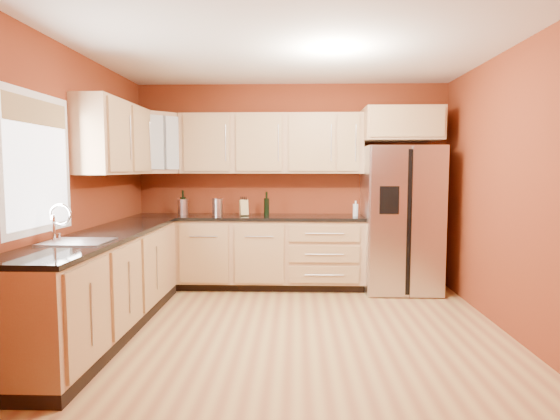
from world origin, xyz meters
The scene contains 23 objects.
floor centered at (0.00, 0.00, 0.00)m, with size 4.00×4.00×0.00m, color #A56A40.
ceiling centered at (0.00, 0.00, 2.60)m, with size 4.00×4.00×0.00m, color silver.
wall_back centered at (0.00, 2.00, 1.30)m, with size 4.00×0.04×2.60m, color maroon.
wall_front centered at (0.00, -2.00, 1.30)m, with size 4.00×0.04×2.60m, color maroon.
wall_left centered at (-2.00, 0.00, 1.30)m, with size 0.04×4.00×2.60m, color maroon.
wall_right centered at (2.00, 0.00, 1.30)m, with size 0.04×4.00×2.60m, color maroon.
base_cabinets_back centered at (-0.55, 1.70, 0.44)m, with size 2.90×0.60×0.88m, color #B07F55.
base_cabinets_left centered at (-1.70, 0.00, 0.44)m, with size 0.60×2.80×0.88m, color #B07F55.
countertop_back centered at (-0.55, 1.69, 0.90)m, with size 2.90×0.62×0.04m, color black.
countertop_left centered at (-1.69, 0.00, 0.90)m, with size 0.62×2.80×0.04m, color black.
upper_cabinets_back centered at (-0.25, 1.83, 1.83)m, with size 2.30×0.33×0.75m, color #B07F55.
upper_cabinets_left centered at (-1.83, 0.72, 1.83)m, with size 0.33×1.35×0.75m, color #B07F55.
corner_upper_cabinet centered at (-1.67, 1.67, 1.83)m, with size 0.62×0.33×0.75m, color #B07F55.
over_fridge_cabinet centered at (1.35, 1.70, 2.05)m, with size 0.92×0.60×0.40m, color #B07F55.
refrigerator centered at (1.35, 1.62, 0.89)m, with size 0.90×0.75×1.78m, color silver.
window centered at (-1.98, -0.50, 1.55)m, with size 0.03×0.90×1.00m, color white.
sink_faucet centered at (-1.69, -0.50, 1.07)m, with size 0.50×0.42×0.30m, color white, non-canonical shape.
canister_left centered at (-0.93, 1.69, 1.03)m, with size 0.13×0.13×0.21m, color silver.
canister_right centered at (-1.38, 1.74, 1.02)m, with size 0.12×0.12×0.20m, color silver.
wine_bottle_a centered at (-1.38, 1.73, 1.08)m, with size 0.07×0.07×0.32m, color black, non-canonical shape.
wine_bottle_b centered at (-0.31, 1.71, 1.07)m, with size 0.07×0.07×0.30m, color black, non-canonical shape.
knife_block centered at (-0.60, 1.70, 1.02)m, with size 0.10×0.09×0.20m, color tan.
soap_dispenser centered at (0.80, 1.66, 1.02)m, with size 0.06×0.06×0.19m, color silver.
Camera 1 is at (0.05, -4.15, 1.50)m, focal length 30.00 mm.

